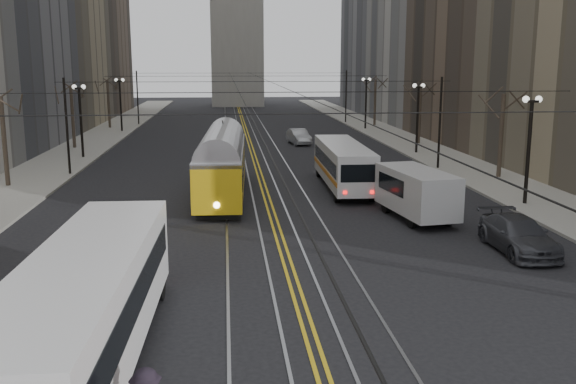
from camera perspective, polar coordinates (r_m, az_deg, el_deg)
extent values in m
plane|color=black|center=(16.36, 3.18, -16.20)|extent=(260.00, 260.00, 0.00)
cube|color=gray|center=(61.13, -17.58, 3.86)|extent=(5.00, 140.00, 0.15)
cube|color=gray|center=(62.23, 10.62, 4.32)|extent=(5.00, 140.00, 0.15)
cube|color=gray|center=(59.84, -3.36, 4.15)|extent=(4.80, 130.00, 0.02)
cube|color=gold|center=(59.84, -3.36, 4.16)|extent=(0.42, 130.00, 0.01)
cylinder|color=black|center=(53.76, -17.91, 5.79)|extent=(0.20, 0.20, 5.60)
cylinder|color=black|center=(73.37, -14.64, 7.34)|extent=(0.20, 0.20, 5.60)
cylinder|color=black|center=(36.36, 20.57, 3.16)|extent=(0.20, 0.20, 5.60)
cylinder|color=black|center=(54.91, 11.43, 6.23)|extent=(0.20, 0.20, 5.60)
cylinder|color=black|center=(74.21, 6.93, 7.67)|extent=(0.20, 0.20, 5.60)
cylinder|color=#382D23|center=(42.76, -23.90, 4.04)|extent=(0.28, 0.28, 5.60)
cylinder|color=#382D23|center=(60.03, -18.59, 6.29)|extent=(0.28, 0.28, 5.60)
cylinder|color=#382D23|center=(77.64, -15.66, 7.50)|extent=(0.28, 0.28, 5.60)
cylinder|color=#382D23|center=(44.40, 18.41, 4.68)|extent=(0.28, 0.28, 5.60)
cylinder|color=#382D23|center=(61.21, 11.60, 6.73)|extent=(0.28, 0.28, 5.60)
cylinder|color=#382D23|center=(78.55, 7.74, 7.86)|extent=(0.28, 0.28, 5.60)
cylinder|color=black|center=(59.34, -4.90, 9.88)|extent=(0.03, 120.00, 0.03)
cylinder|color=black|center=(59.46, -1.96, 9.92)|extent=(0.03, 120.00, 0.03)
cylinder|color=black|center=(45.77, -19.06, 5.45)|extent=(0.16, 0.16, 6.60)
cylinder|color=black|center=(81.13, -13.23, 8.12)|extent=(0.16, 0.16, 6.60)
cylinder|color=black|center=(47.04, 13.34, 5.92)|extent=(0.16, 0.16, 6.60)
cylinder|color=black|center=(81.85, 5.17, 8.40)|extent=(0.16, 0.16, 6.60)
cube|color=white|center=(16.75, -17.46, -10.33)|extent=(2.88, 12.25, 3.05)
cube|color=gold|center=(37.12, -5.85, 2.03)|extent=(2.98, 13.23, 3.10)
cube|color=silver|center=(39.28, 4.91, 2.29)|extent=(2.49, 10.49, 2.72)
cube|color=#B9B9B9|center=(31.99, 11.33, -0.24)|extent=(2.92, 5.80, 2.45)
imported|color=#414449|center=(44.94, 5.64, 2.55)|extent=(1.94, 4.11, 1.36)
imported|color=#9B9EA2|center=(60.72, 0.96, 4.94)|extent=(2.14, 4.46, 1.41)
imported|color=#3A3B41|center=(27.75, 19.78, -3.60)|extent=(2.01, 4.88, 1.41)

